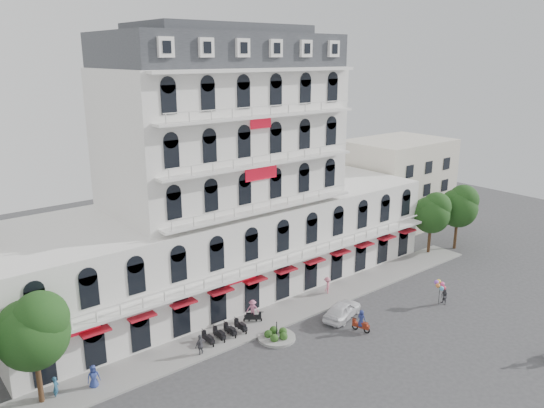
{
  "coord_description": "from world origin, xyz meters",
  "views": [
    {
      "loc": [
        -28.39,
        -24.83,
        23.06
      ],
      "look_at": [
        -0.27,
        10.0,
        10.47
      ],
      "focal_mm": 35.0,
      "sensor_mm": 36.0,
      "label": 1
    }
  ],
  "objects": [
    {
      "name": "sidewalk",
      "position": [
        0.0,
        9.0,
        0.08
      ],
      "size": [
        53.0,
        4.0,
        0.16
      ],
      "primitive_type": "cube",
      "color": "gray",
      "rests_on": "ground"
    },
    {
      "name": "flank_building_east",
      "position": [
        30.0,
        20.0,
        6.0
      ],
      "size": [
        14.0,
        10.0,
        12.0
      ],
      "primitive_type": "cube",
      "color": "beige",
      "rests_on": "ground"
    },
    {
      "name": "pedestrian_mid",
      "position": [
        -9.34,
        7.79,
        0.93
      ],
      "size": [
        1.16,
        0.66,
        1.86
      ],
      "primitive_type": "imported",
      "rotation": [
        0.0,
        0.0,
        3.34
      ],
      "color": "#54545B",
      "rests_on": "ground"
    },
    {
      "name": "tree_east_inner",
      "position": [
        24.05,
        9.98,
        5.21
      ],
      "size": [
        4.4,
        4.37,
        7.57
      ],
      "color": "#382314",
      "rests_on": "ground"
    },
    {
      "name": "parked_scooter_row",
      "position": [
        -6.35,
        8.8,
        0.0
      ],
      "size": [
        4.4,
        1.8,
        1.1
      ],
      "primitive_type": null,
      "color": "black",
      "rests_on": "ground"
    },
    {
      "name": "traffic_island",
      "position": [
        -3.0,
        6.0,
        0.26
      ],
      "size": [
        3.2,
        3.2,
        1.6
      ],
      "color": "gray",
      "rests_on": "ground"
    },
    {
      "name": "tree_west_inner",
      "position": [
        -20.95,
        9.48,
        5.68
      ],
      "size": [
        4.76,
        4.76,
        8.25
      ],
      "color": "#382314",
      "rests_on": "ground"
    },
    {
      "name": "ground",
      "position": [
        0.0,
        0.0,
        0.0
      ],
      "size": [
        120.0,
        120.0,
        0.0
      ],
      "primitive_type": "plane",
      "color": "#38383A",
      "rests_on": "ground"
    },
    {
      "name": "parked_car",
      "position": [
        3.99,
        5.11,
        0.81
      ],
      "size": [
        5.08,
        3.18,
        1.61
      ],
      "primitive_type": "imported",
      "rotation": [
        0.0,
        0.0,
        1.86
      ],
      "color": "white",
      "rests_on": "ground"
    },
    {
      "name": "main_building",
      "position": [
        0.0,
        18.0,
        9.96
      ],
      "size": [
        45.0,
        15.0,
        25.8
      ],
      "color": "silver",
      "rests_on": "ground"
    },
    {
      "name": "tree_east_outer",
      "position": [
        28.05,
        8.98,
        5.55
      ],
      "size": [
        4.65,
        4.65,
        8.05
      ],
      "color": "#382314",
      "rests_on": "ground"
    },
    {
      "name": "pedestrian_right",
      "position": [
        6.39,
        9.5,
        0.92
      ],
      "size": [
        1.37,
        1.22,
        1.84
      ],
      "primitive_type": "imported",
      "rotation": [
        0.0,
        0.0,
        3.72
      ],
      "color": "#D77188",
      "rests_on": "ground"
    },
    {
      "name": "rider_east",
      "position": [
        3.49,
        2.4,
        0.98
      ],
      "size": [
        0.77,
        1.66,
        2.02
      ],
      "rotation": [
        0.0,
        0.0,
        1.86
      ],
      "color": "maroon",
      "rests_on": "ground"
    },
    {
      "name": "pedestrian_far",
      "position": [
        -20.0,
        9.5,
        0.82
      ],
      "size": [
        0.64,
        0.72,
        1.65
      ],
      "primitive_type": "imported",
      "rotation": [
        0.0,
        0.0,
        1.05
      ],
      "color": "#265574",
      "rests_on": "ground"
    },
    {
      "name": "balloon_vendor",
      "position": [
        13.46,
        1.05,
        1.29
      ],
      "size": [
        1.36,
        1.27,
        2.45
      ],
      "color": "#4D4D53",
      "rests_on": "ground"
    },
    {
      "name": "pedestrian_left",
      "position": [
        -17.56,
        8.9,
        0.92
      ],
      "size": [
        0.97,
        0.71,
        1.83
      ],
      "primitive_type": "imported",
      "rotation": [
        0.0,
        0.0,
        -0.15
      ],
      "color": "navy",
      "rests_on": "ground"
    },
    {
      "name": "rider_center",
      "position": [
        -2.89,
        9.5,
        1.18
      ],
      "size": [
        1.4,
        1.22,
        2.23
      ],
      "rotation": [
        0.0,
        0.0,
        5.61
      ],
      "color": "black",
      "rests_on": "ground"
    }
  ]
}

